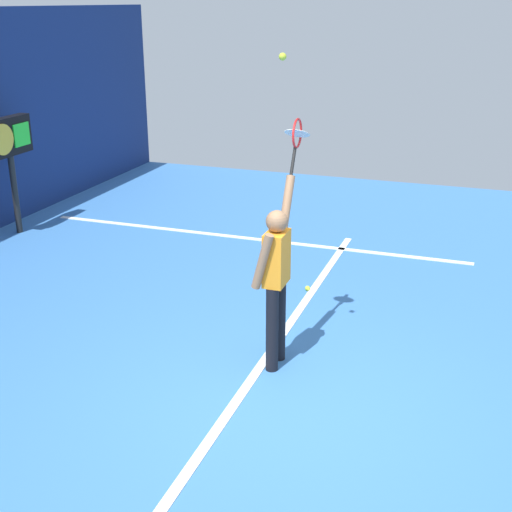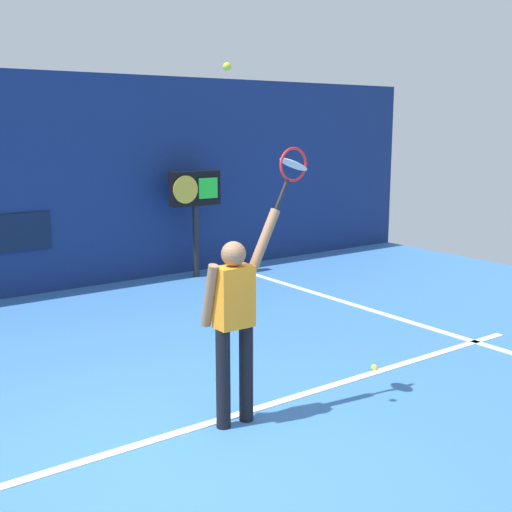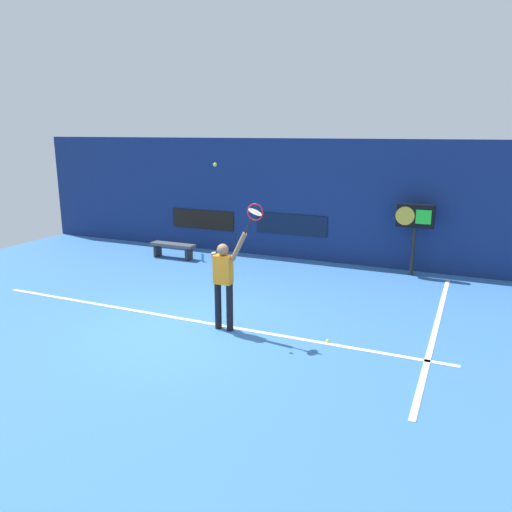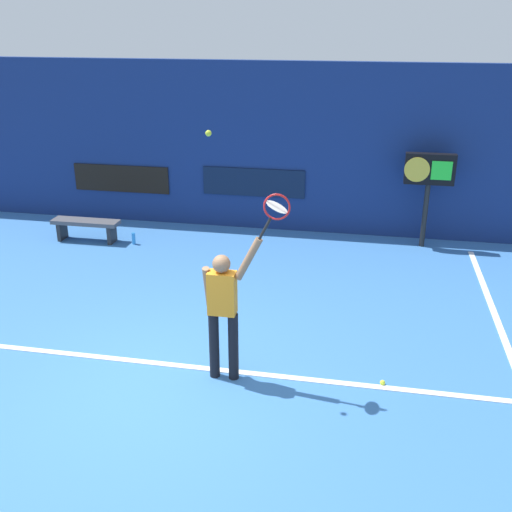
% 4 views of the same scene
% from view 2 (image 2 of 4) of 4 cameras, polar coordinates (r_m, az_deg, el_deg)
% --- Properties ---
extents(ground_plane, '(18.00, 18.00, 0.00)m').
position_cam_2_polar(ground_plane, '(5.64, -6.43, -17.21)').
color(ground_plane, '#3870B2').
extents(court_baseline, '(10.00, 0.10, 0.01)m').
position_cam_2_polar(court_baseline, '(6.00, -8.71, -15.37)').
color(court_baseline, white).
rests_on(court_baseline, ground_plane).
extents(court_sideline, '(0.10, 7.00, 0.01)m').
position_cam_2_polar(court_sideline, '(9.74, 10.97, -4.93)').
color(court_sideline, white).
rests_on(court_sideline, ground_plane).
extents(tennis_player, '(0.75, 0.31, 1.95)m').
position_cam_2_polar(tennis_player, '(5.89, -1.86, -5.25)').
color(tennis_player, black).
rests_on(tennis_player, ground_plane).
extents(tennis_racket, '(0.43, 0.27, 0.62)m').
position_cam_2_polar(tennis_racket, '(6.04, 3.12, 7.56)').
color(tennis_racket, black).
extents(tennis_ball, '(0.07, 0.07, 0.07)m').
position_cam_2_polar(tennis_ball, '(5.56, -2.50, 15.95)').
color(tennis_ball, '#CCE033').
extents(scoreboard_clock, '(0.96, 0.20, 1.89)m').
position_cam_2_polar(scoreboard_clock, '(11.71, -5.27, 5.32)').
color(scoreboard_clock, black).
rests_on(scoreboard_clock, ground_plane).
extents(spare_ball, '(0.07, 0.07, 0.07)m').
position_cam_2_polar(spare_ball, '(7.58, 10.11, -9.40)').
color(spare_ball, '#CCE033').
rests_on(spare_ball, ground_plane).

